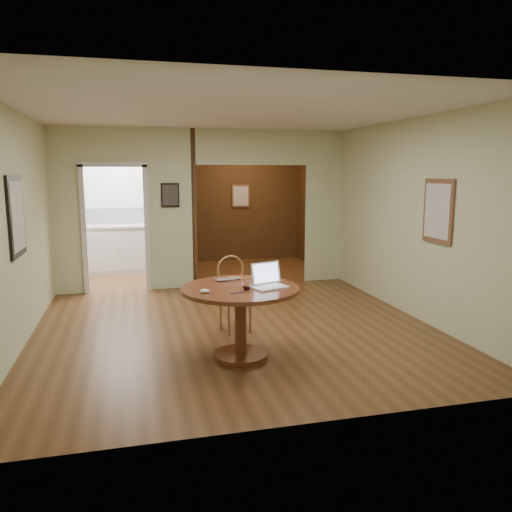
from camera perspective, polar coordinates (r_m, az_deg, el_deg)
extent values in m
plane|color=#4F2F16|center=(6.43, -2.26, -8.38)|extent=(5.00, 5.00, 0.00)
plane|color=silver|center=(6.16, -2.43, 16.27)|extent=(5.00, 5.00, 0.00)
plane|color=beige|center=(3.76, 5.45, -0.17)|extent=(5.00, 0.00, 5.00)
plane|color=beige|center=(6.15, -25.81, 2.73)|extent=(0.00, 5.00, 5.00)
plane|color=beige|center=(7.09, 17.91, 4.01)|extent=(0.00, 5.00, 5.00)
cube|color=beige|center=(8.57, -20.85, 4.74)|extent=(0.50, 2.70, 0.04)
cube|color=beige|center=(8.54, -9.75, 5.21)|extent=(0.80, 2.70, 0.04)
cube|color=beige|center=(9.16, 7.74, 5.55)|extent=(0.70, 2.70, 0.04)
plane|color=white|center=(10.51, -14.70, 5.84)|extent=(2.70, 0.00, 2.70)
plane|color=#3F2412|center=(11.26, -1.78, 6.38)|extent=(2.70, 0.00, 2.70)
cube|color=#3F2412|center=(9.81, -7.98, 5.81)|extent=(0.08, 2.50, 2.70)
cube|color=black|center=(6.13, -25.73, 4.13)|extent=(0.03, 0.70, 0.90)
cube|color=brown|center=(6.65, 20.11, 4.84)|extent=(0.03, 0.60, 0.80)
cube|color=black|center=(8.50, -9.79, 6.88)|extent=(0.30, 0.03, 0.40)
cube|color=silver|center=(11.24, -1.77, 6.88)|extent=(0.40, 0.03, 0.50)
cube|color=white|center=(10.51, -14.64, 4.47)|extent=(2.00, 0.02, 0.32)
cylinder|color=brown|center=(5.50, -1.77, -11.27)|extent=(0.58, 0.58, 0.05)
cylinder|color=brown|center=(5.38, -1.79, -7.68)|extent=(0.13, 0.13, 0.68)
cylinder|color=brown|center=(5.28, -1.81, -3.78)|extent=(1.25, 1.25, 0.04)
cylinder|color=#AB613C|center=(6.25, -2.41, -4.81)|extent=(0.47, 0.47, 0.03)
cylinder|color=#AB613C|center=(6.13, -3.13, -7.19)|extent=(0.03, 0.03, 0.43)
cylinder|color=#AB613C|center=(6.23, -0.67, -6.89)|extent=(0.03, 0.03, 0.43)
cylinder|color=#AB613C|center=(6.39, -4.08, -6.51)|extent=(0.03, 0.03, 0.43)
cylinder|color=#AB613C|center=(6.49, -1.69, -6.23)|extent=(0.03, 0.03, 0.43)
cylinder|color=#AB613C|center=(6.28, -4.28, -3.05)|extent=(0.02, 0.02, 0.34)
cylinder|color=#AB613C|center=(6.40, -1.55, -2.80)|extent=(0.02, 0.02, 0.34)
torus|color=#AB613C|center=(6.31, -2.95, -1.56)|extent=(0.37, 0.09, 0.37)
cube|color=white|center=(5.23, 1.56, -3.57)|extent=(0.41, 0.34, 0.02)
cube|color=silver|center=(5.20, 1.66, -3.55)|extent=(0.32, 0.22, 0.00)
cube|color=white|center=(5.35, 1.14, -1.93)|extent=(0.35, 0.17, 0.23)
cube|color=#8088A3|center=(5.34, 1.17, -1.95)|extent=(0.31, 0.14, 0.19)
imported|color=#A5A5AA|center=(5.56, -3.04, -2.76)|extent=(0.33, 0.25, 0.02)
ellipsoid|color=white|center=(5.03, -5.88, -4.01)|extent=(0.12, 0.09, 0.04)
cylinder|color=#0C0C54|center=(5.01, -2.17, -4.24)|extent=(0.14, 0.04, 0.01)
cube|color=silver|center=(10.30, -14.50, 0.74)|extent=(2.00, 0.55, 0.90)
cube|color=silver|center=(10.24, -14.61, 3.33)|extent=(2.06, 0.60, 0.04)
sphere|color=#B20C0C|center=(10.01, -15.38, 0.74)|extent=(0.03, 0.03, 0.03)
sphere|color=#B20C0C|center=(10.04, -9.66, 0.97)|extent=(0.03, 0.03, 0.03)
ellipsoid|color=beige|center=(10.24, -11.74, 4.35)|extent=(0.34, 0.31, 0.28)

